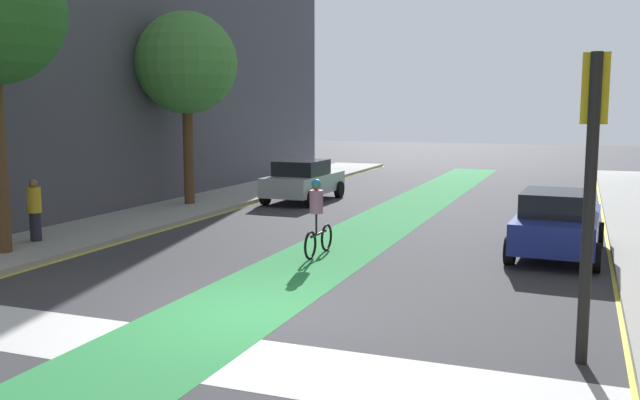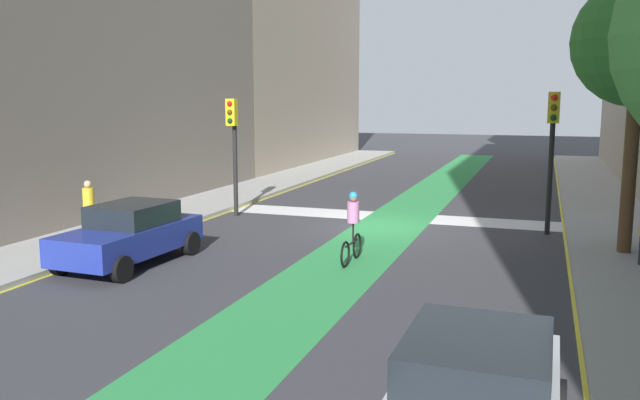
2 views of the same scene
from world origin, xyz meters
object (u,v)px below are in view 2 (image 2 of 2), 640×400
cyclist_in_lane (352,226)px  street_tree_near (639,43)px  traffic_signal_near_left (552,136)px  pedestrian_sidewalk_right_a (89,208)px  car_blue_right_far (130,234)px  traffic_signal_near_right (233,135)px

cyclist_in_lane → street_tree_near: street_tree_near is taller
traffic_signal_near_left → pedestrian_sidewalk_right_a: bearing=22.4°
car_blue_right_far → pedestrian_sidewalk_right_a: size_ratio=2.54×
car_blue_right_far → pedestrian_sidewalk_right_a: bearing=-35.1°
traffic_signal_near_left → car_blue_right_far: size_ratio=1.04×
traffic_signal_near_left → cyclist_in_lane: traffic_signal_near_left is taller
car_blue_right_far → pedestrian_sidewalk_right_a: 3.49m
cyclist_in_lane → street_tree_near: 8.74m
traffic_signal_near_left → car_blue_right_far: 12.81m
traffic_signal_near_right → pedestrian_sidewalk_right_a: (2.28, 5.13, -1.97)m
pedestrian_sidewalk_right_a → street_tree_near: bearing=-168.9°
car_blue_right_far → pedestrian_sidewalk_right_a: (2.85, -2.01, 0.20)m
cyclist_in_lane → traffic_signal_near_left: bearing=-132.3°
traffic_signal_near_right → traffic_signal_near_left: 10.78m
car_blue_right_far → pedestrian_sidewalk_right_a: pedestrian_sidewalk_right_a is taller
traffic_signal_near_left → cyclist_in_lane: (4.84, 5.32, -2.14)m
traffic_signal_near_left → traffic_signal_near_right: bearing=1.3°
traffic_signal_near_right → traffic_signal_near_left: (-10.78, -0.25, 0.13)m
traffic_signal_near_right → street_tree_near: street_tree_near is taller
traffic_signal_near_left → car_blue_right_far: (10.21, 7.39, -2.31)m
car_blue_right_far → cyclist_in_lane: (-5.36, -2.07, 0.17)m
traffic_signal_near_left → cyclist_in_lane: 7.51m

